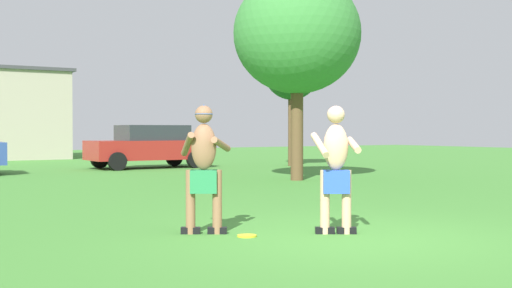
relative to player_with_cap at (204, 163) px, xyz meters
name	(u,v)px	position (x,y,z in m)	size (l,w,h in m)	color
ground_plane	(352,238)	(1.45, -1.35, -0.96)	(80.00, 80.00, 0.00)	#428433
player_with_cap	(204,163)	(0.00, 0.00, 0.00)	(0.79, 0.77, 1.75)	black
player_in_blue	(336,166)	(1.50, -0.97, -0.05)	(0.71, 0.81, 1.73)	black
frisbee	(247,236)	(0.35, -0.53, -0.95)	(0.26, 0.26, 0.03)	yellow
car_red_near_post	(149,146)	(5.83, 15.06, -0.14)	(4.32, 2.06, 1.58)	maroon
tree_left_field	(292,68)	(11.11, 13.40, 2.86)	(2.32, 2.32, 5.16)	brown
tree_behind_players	(297,34)	(6.83, 7.22, 3.09)	(3.54, 3.54, 5.75)	brown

